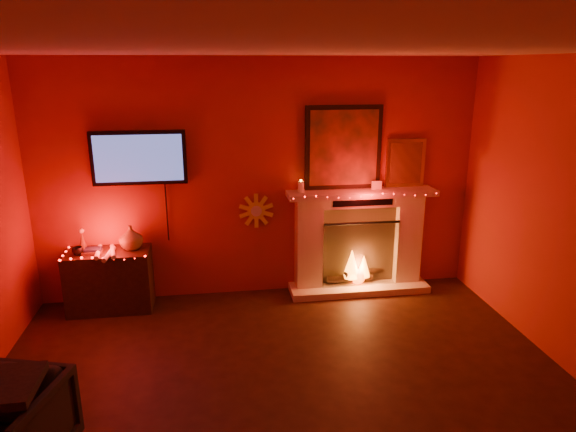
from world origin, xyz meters
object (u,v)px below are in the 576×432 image
object	(u,v)px
tv	(139,158)
armchair	(3,430)
fireplace	(358,231)
console_table	(111,277)
sunburst_clock	(256,211)

from	to	relation	value
tv	armchair	size ratio (longest dim) A/B	1.75
fireplace	console_table	bearing A→B (deg)	-177.40
fireplace	console_table	distance (m)	2.84
console_table	armchair	bearing A→B (deg)	-96.54
armchair	sunburst_clock	bearing A→B (deg)	70.14
sunburst_clock	armchair	distance (m)	3.28
tv	console_table	world-z (taller)	tv
fireplace	sunburst_clock	xyz separation A→B (m)	(-1.19, 0.09, 0.28)
console_table	armchair	world-z (taller)	console_table
armchair	tv	bearing A→B (deg)	92.18
console_table	tv	bearing A→B (deg)	26.83
console_table	armchair	xyz separation A→B (m)	(-0.27, -2.37, -0.05)
tv	console_table	bearing A→B (deg)	-153.17
tv	armchair	xyz separation A→B (m)	(-0.65, -2.56, -1.32)
sunburst_clock	console_table	xyz separation A→B (m)	(-1.63, -0.22, -0.62)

